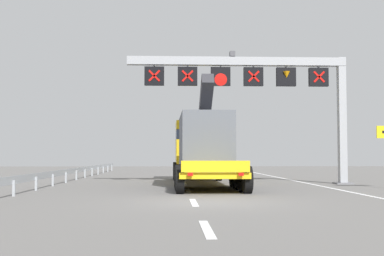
% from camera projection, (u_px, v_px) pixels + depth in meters
% --- Properties ---
extents(ground, '(112.00, 112.00, 0.00)m').
position_uv_depth(ground, '(209.00, 202.00, 16.46)').
color(ground, slate).
extents(lane_markings, '(0.20, 73.58, 0.01)m').
position_uv_depth(lane_markings, '(179.00, 172.00, 45.86)').
color(lane_markings, silver).
rests_on(lane_markings, ground).
extents(edge_line_right, '(0.20, 63.00, 0.01)m').
position_uv_depth(edge_line_right, '(303.00, 182.00, 28.69)').
color(edge_line_right, silver).
rests_on(edge_line_right, ground).
extents(overhead_lane_gantry, '(12.01, 0.90, 7.12)m').
position_uv_depth(overhead_lane_gantry, '(261.00, 80.00, 27.30)').
color(overhead_lane_gantry, '#9EA0A5').
rests_on(overhead_lane_gantry, ground).
extents(heavy_haul_truck_yellow, '(3.09, 14.08, 5.30)m').
position_uv_depth(heavy_haul_truck_yellow, '(201.00, 147.00, 27.72)').
color(heavy_haul_truck_yellow, yellow).
rests_on(heavy_haul_truck_yellow, ground).
extents(guardrail_left, '(0.13, 37.61, 0.76)m').
position_uv_depth(guardrail_left, '(80.00, 170.00, 32.96)').
color(guardrail_left, '#999EA3').
rests_on(guardrail_left, ground).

